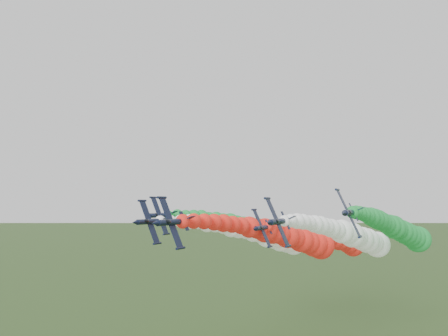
{
  "coord_description": "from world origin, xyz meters",
  "views": [
    {
      "loc": [
        38.26,
        -63.36,
        44.44
      ],
      "look_at": [
        3.0,
        9.37,
        51.03
      ],
      "focal_mm": 35.0,
      "sensor_mm": 36.0,
      "label": 1
    }
  ],
  "objects_px": {
    "jet_inner_right": "(356,237)",
    "jet_lead": "(293,238)",
    "jet_outer_left": "(260,230)",
    "jet_outer_right": "(401,231)",
    "jet_inner_left": "(268,236)",
    "jet_trail": "(334,239)"
  },
  "relations": [
    {
      "from": "jet_inner_right",
      "to": "jet_lead",
      "type": "bearing_deg",
      "value": -141.76
    },
    {
      "from": "jet_outer_right",
      "to": "jet_lead",
      "type": "bearing_deg",
      "value": -146.21
    },
    {
      "from": "jet_inner_left",
      "to": "jet_outer_right",
      "type": "relative_size",
      "value": 1.0
    },
    {
      "from": "jet_trail",
      "to": "jet_inner_right",
      "type": "bearing_deg",
      "value": -62.85
    },
    {
      "from": "jet_outer_left",
      "to": "jet_trail",
      "type": "height_order",
      "value": "jet_outer_left"
    },
    {
      "from": "jet_inner_left",
      "to": "jet_trail",
      "type": "distance_m",
      "value": 24.41
    },
    {
      "from": "jet_outer_left",
      "to": "jet_trail",
      "type": "bearing_deg",
      "value": 27.17
    },
    {
      "from": "jet_inner_left",
      "to": "jet_inner_right",
      "type": "relative_size",
      "value": 1.0
    },
    {
      "from": "jet_trail",
      "to": "jet_lead",
      "type": "bearing_deg",
      "value": -97.14
    },
    {
      "from": "jet_outer_right",
      "to": "jet_outer_left",
      "type": "bearing_deg",
      "value": 175.03
    },
    {
      "from": "jet_outer_left",
      "to": "jet_trail",
      "type": "distance_m",
      "value": 22.7
    },
    {
      "from": "jet_outer_left",
      "to": "jet_outer_right",
      "type": "distance_m",
      "value": 40.29
    },
    {
      "from": "jet_lead",
      "to": "jet_inner_left",
      "type": "relative_size",
      "value": 1.0
    },
    {
      "from": "jet_inner_right",
      "to": "jet_outer_right",
      "type": "relative_size",
      "value": 1.0
    },
    {
      "from": "jet_inner_left",
      "to": "jet_inner_right",
      "type": "height_order",
      "value": "jet_inner_right"
    },
    {
      "from": "jet_inner_left",
      "to": "jet_inner_right",
      "type": "xyz_separation_m",
      "value": [
        23.69,
        0.91,
        0.54
      ]
    },
    {
      "from": "jet_outer_left",
      "to": "jet_outer_right",
      "type": "bearing_deg",
      "value": -4.97
    },
    {
      "from": "jet_outer_right",
      "to": "jet_trail",
      "type": "bearing_deg",
      "value": 145.58
    },
    {
      "from": "jet_inner_right",
      "to": "jet_trail",
      "type": "height_order",
      "value": "jet_inner_right"
    },
    {
      "from": "jet_inner_left",
      "to": "jet_outer_left",
      "type": "xyz_separation_m",
      "value": [
        -6.12,
        9.7,
        1.17
      ]
    },
    {
      "from": "jet_inner_left",
      "to": "jet_trail",
      "type": "bearing_deg",
      "value": 55.15
    },
    {
      "from": "jet_inner_right",
      "to": "jet_outer_left",
      "type": "xyz_separation_m",
      "value": [
        -29.81,
        8.79,
        0.63
      ]
    }
  ]
}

